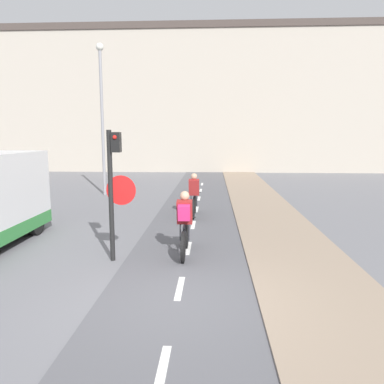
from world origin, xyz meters
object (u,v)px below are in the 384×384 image
object	(u,v)px
cyclist_near	(185,226)
cyclist_far	(194,197)
street_lamp_far	(102,104)
traffic_light_pole	(114,181)

from	to	relation	value
cyclist_near	cyclist_far	distance (m)	4.39
street_lamp_far	cyclist_near	world-z (taller)	street_lamp_far
street_lamp_far	cyclist_near	bearing A→B (deg)	-63.25
traffic_light_pole	street_lamp_far	size ratio (longest dim) A/B	0.42
street_lamp_far	cyclist_far	world-z (taller)	street_lamp_far
cyclist_far	cyclist_near	bearing A→B (deg)	-90.07
street_lamp_far	cyclist_near	xyz separation A→B (m)	(4.55, -9.02, -3.55)
cyclist_near	cyclist_far	bearing A→B (deg)	89.93
street_lamp_far	traffic_light_pole	bearing A→B (deg)	-72.38
street_lamp_far	cyclist_far	size ratio (longest dim) A/B	3.95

